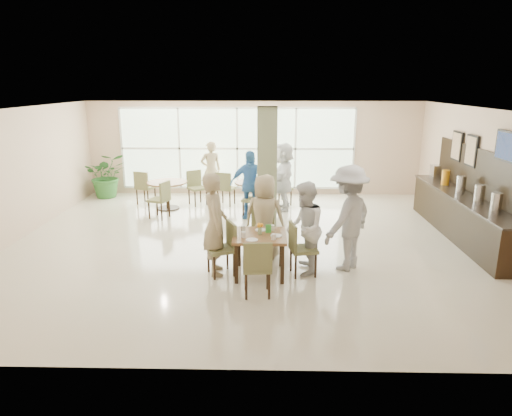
{
  "coord_description": "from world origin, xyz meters",
  "views": [
    {
      "loc": [
        0.39,
        -9.23,
        3.3
      ],
      "look_at": [
        0.2,
        -1.2,
        1.1
      ],
      "focal_mm": 32.0,
      "sensor_mm": 36.0,
      "label": 1
    }
  ],
  "objects_px": {
    "round_table_right": "(254,188)",
    "adult_b": "(283,176)",
    "potted_plant": "(107,175)",
    "teen_standing": "(348,218)",
    "buffet_counter": "(462,213)",
    "teen_right": "(304,228)",
    "main_table": "(260,240)",
    "teen_left": "(215,224)",
    "adult_standing": "(211,170)",
    "adult_a": "(250,185)",
    "teen_far": "(265,217)",
    "round_table_left": "(167,188)"
  },
  "relations": [
    {
      "from": "round_table_right",
      "to": "adult_b",
      "type": "xyz_separation_m",
      "value": [
        0.78,
        -0.02,
        0.34
      ]
    },
    {
      "from": "round_table_right",
      "to": "potted_plant",
      "type": "height_order",
      "value": "potted_plant"
    },
    {
      "from": "teen_standing",
      "to": "buffet_counter",
      "type": "bearing_deg",
      "value": 163.87
    },
    {
      "from": "round_table_right",
      "to": "teen_right",
      "type": "relative_size",
      "value": 0.64
    },
    {
      "from": "teen_standing",
      "to": "main_table",
      "type": "bearing_deg",
      "value": -37.43
    },
    {
      "from": "potted_plant",
      "to": "teen_left",
      "type": "distance_m",
      "value": 6.79
    },
    {
      "from": "teen_left",
      "to": "teen_right",
      "type": "relative_size",
      "value": 1.09
    },
    {
      "from": "main_table",
      "to": "adult_standing",
      "type": "relative_size",
      "value": 0.55
    },
    {
      "from": "adult_a",
      "to": "buffet_counter",
      "type": "bearing_deg",
      "value": -6.78
    },
    {
      "from": "adult_a",
      "to": "adult_standing",
      "type": "distance_m",
      "value": 2.35
    },
    {
      "from": "adult_a",
      "to": "round_table_right",
      "type": "bearing_deg",
      "value": 93.17
    },
    {
      "from": "teen_far",
      "to": "adult_b",
      "type": "bearing_deg",
      "value": -81.71
    },
    {
      "from": "teen_standing",
      "to": "round_table_right",
      "type": "bearing_deg",
      "value": -115.42
    },
    {
      "from": "teen_far",
      "to": "teen_right",
      "type": "bearing_deg",
      "value": 149.36
    },
    {
      "from": "potted_plant",
      "to": "teen_standing",
      "type": "xyz_separation_m",
      "value": [
        6.22,
        -5.32,
        0.3
      ]
    },
    {
      "from": "round_table_left",
      "to": "potted_plant",
      "type": "height_order",
      "value": "potted_plant"
    },
    {
      "from": "teen_left",
      "to": "teen_right",
      "type": "bearing_deg",
      "value": -98.85
    },
    {
      "from": "buffet_counter",
      "to": "adult_b",
      "type": "relative_size",
      "value": 2.61
    },
    {
      "from": "buffet_counter",
      "to": "teen_standing",
      "type": "bearing_deg",
      "value": -146.95
    },
    {
      "from": "main_table",
      "to": "buffet_counter",
      "type": "relative_size",
      "value": 0.2
    },
    {
      "from": "teen_right",
      "to": "adult_standing",
      "type": "relative_size",
      "value": 0.99
    },
    {
      "from": "main_table",
      "to": "teen_right",
      "type": "xyz_separation_m",
      "value": [
        0.79,
        0.1,
        0.18
      ]
    },
    {
      "from": "adult_a",
      "to": "main_table",
      "type": "bearing_deg",
      "value": -75.41
    },
    {
      "from": "main_table",
      "to": "round_table_right",
      "type": "xyz_separation_m",
      "value": [
        -0.22,
        4.41,
        -0.09
      ]
    },
    {
      "from": "adult_a",
      "to": "teen_standing",
      "type": "bearing_deg",
      "value": -50.08
    },
    {
      "from": "main_table",
      "to": "buffet_counter",
      "type": "height_order",
      "value": "buffet_counter"
    },
    {
      "from": "potted_plant",
      "to": "teen_left",
      "type": "relative_size",
      "value": 0.72
    },
    {
      "from": "potted_plant",
      "to": "teen_standing",
      "type": "relative_size",
      "value": 0.69
    },
    {
      "from": "teen_left",
      "to": "adult_standing",
      "type": "bearing_deg",
      "value": -2.8
    },
    {
      "from": "teen_right",
      "to": "adult_standing",
      "type": "xyz_separation_m",
      "value": [
        -2.31,
        5.49,
        0.01
      ]
    },
    {
      "from": "buffet_counter",
      "to": "teen_far",
      "type": "xyz_separation_m",
      "value": [
        -4.34,
        -1.32,
        0.27
      ]
    },
    {
      "from": "round_table_left",
      "to": "round_table_right",
      "type": "bearing_deg",
      "value": 1.11
    },
    {
      "from": "buffet_counter",
      "to": "adult_a",
      "type": "xyz_separation_m",
      "value": [
        -4.73,
        1.39,
        0.3
      ]
    },
    {
      "from": "round_table_left",
      "to": "teen_right",
      "type": "distance_m",
      "value": 5.43
    },
    {
      "from": "teen_left",
      "to": "potted_plant",
      "type": "bearing_deg",
      "value": 24.21
    },
    {
      "from": "teen_standing",
      "to": "adult_b",
      "type": "xyz_separation_m",
      "value": [
        -1.02,
        4.06,
        -0.06
      ]
    },
    {
      "from": "adult_standing",
      "to": "teen_standing",
      "type": "bearing_deg",
      "value": 100.6
    },
    {
      "from": "teen_far",
      "to": "teen_standing",
      "type": "xyz_separation_m",
      "value": [
        1.5,
        -0.52,
        0.14
      ]
    },
    {
      "from": "teen_far",
      "to": "round_table_left",
      "type": "bearing_deg",
      "value": -37.02
    },
    {
      "from": "round_table_right",
      "to": "adult_standing",
      "type": "relative_size",
      "value": 0.63
    },
    {
      "from": "round_table_right",
      "to": "potted_plant",
      "type": "relative_size",
      "value": 0.8
    },
    {
      "from": "buffet_counter",
      "to": "teen_far",
      "type": "height_order",
      "value": "buffet_counter"
    },
    {
      "from": "buffet_counter",
      "to": "adult_b",
      "type": "distance_m",
      "value": 4.46
    },
    {
      "from": "potted_plant",
      "to": "teen_right",
      "type": "xyz_separation_m",
      "value": [
        5.43,
        -5.55,
        0.17
      ]
    },
    {
      "from": "adult_standing",
      "to": "adult_a",
      "type": "bearing_deg",
      "value": 101.02
    },
    {
      "from": "round_table_right",
      "to": "buffet_counter",
      "type": "xyz_separation_m",
      "value": [
        4.64,
        -2.24,
        -0.01
      ]
    },
    {
      "from": "main_table",
      "to": "round_table_left",
      "type": "relative_size",
      "value": 0.86
    },
    {
      "from": "teen_standing",
      "to": "adult_standing",
      "type": "relative_size",
      "value": 1.14
    },
    {
      "from": "round_table_right",
      "to": "potted_plant",
      "type": "xyz_separation_m",
      "value": [
        -4.43,
        1.24,
        0.1
      ]
    },
    {
      "from": "main_table",
      "to": "adult_b",
      "type": "relative_size",
      "value": 0.51
    }
  ]
}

